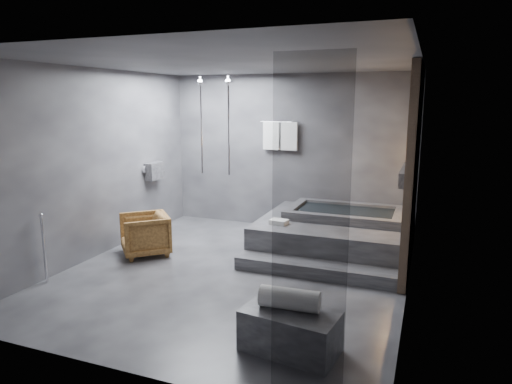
% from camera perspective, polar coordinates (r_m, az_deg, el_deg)
% --- Properties ---
extents(room, '(5.00, 5.04, 2.82)m').
position_cam_1_polar(room, '(6.06, 1.58, 5.71)').
color(room, '#29292B').
rests_on(room, ground).
extents(tub_deck, '(2.20, 2.00, 0.50)m').
position_cam_1_polar(tub_deck, '(7.33, 9.54, -5.27)').
color(tub_deck, '#2D2D30').
rests_on(tub_deck, ground).
extents(tub_step, '(2.20, 0.36, 0.18)m').
position_cam_1_polar(tub_step, '(6.29, 7.30, -9.58)').
color(tub_step, '#2D2D30').
rests_on(tub_step, ground).
extents(concrete_bench, '(0.95, 0.61, 0.40)m').
position_cam_1_polar(concrete_bench, '(4.49, 4.30, -16.94)').
color(concrete_bench, '#2D2D2F').
rests_on(concrete_bench, ground).
extents(driftwood_chair, '(0.97, 0.97, 0.64)m').
position_cam_1_polar(driftwood_chair, '(7.20, -13.72, -5.17)').
color(driftwood_chair, '#4E2F13').
rests_on(driftwood_chair, ground).
extents(rolled_towel, '(0.58, 0.23, 0.20)m').
position_cam_1_polar(rolled_towel, '(4.40, 4.22, -13.18)').
color(rolled_towel, silver).
rests_on(rolled_towel, concrete_bench).
extents(deck_towel, '(0.28, 0.22, 0.07)m').
position_cam_1_polar(deck_towel, '(6.89, 2.88, -3.75)').
color(deck_towel, silver).
rests_on(deck_towel, tub_deck).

